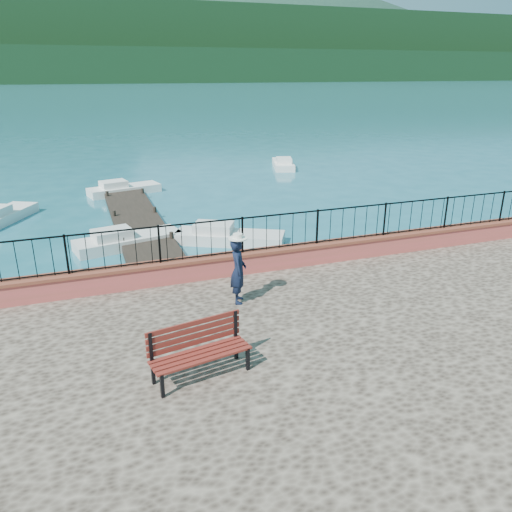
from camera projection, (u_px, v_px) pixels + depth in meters
ground at (310, 382)px, 10.84m from camera, size 2000.00×2000.00×0.00m
parapet at (253, 261)px, 13.58m from camera, size 28.00×0.46×0.58m
railing at (253, 234)px, 13.31m from camera, size 27.00×0.05×0.95m
dock at (141, 230)px, 20.73m from camera, size 2.00×16.00×0.30m
far_forest at (71, 65)px, 272.07m from camera, size 900.00×60.00×18.00m
foothills at (68, 45)px, 320.40m from camera, size 900.00×120.00×44.00m
companion_hill at (271, 76)px, 574.47m from camera, size 448.00×384.00×180.00m
park_bench at (200, 361)px, 8.89m from camera, size 1.88×0.91×1.00m
person at (238, 271)px, 11.60m from camera, size 0.53×0.66×1.58m
hat at (238, 236)px, 11.30m from camera, size 0.44×0.44×0.12m
boat_0 at (128, 236)px, 19.09m from camera, size 4.18×2.11×0.80m
boat_1 at (229, 233)px, 19.48m from camera, size 4.35×3.16×0.80m
boat_3 at (2, 212)px, 22.35m from camera, size 2.88×3.87×0.80m
boat_4 at (124, 186)px, 27.32m from camera, size 4.03×2.16×0.80m
boat_5 at (283, 162)px, 34.69m from camera, size 2.35×3.86×0.80m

